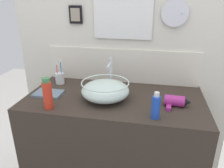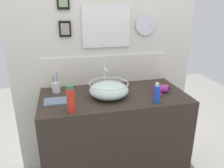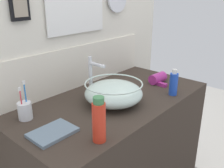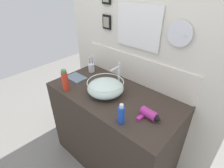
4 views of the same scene
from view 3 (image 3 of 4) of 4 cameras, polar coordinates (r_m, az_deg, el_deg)
vanity_counter at (r=1.77m, az=0.37°, el=-17.04°), size 1.28×0.65×0.92m
back_panel at (r=1.68m, az=-8.81°, el=9.58°), size 1.81×0.09×2.44m
glass_bowl_sink at (r=1.44m, az=0.37°, el=-2.03°), size 0.34×0.34×0.13m
faucet at (r=1.52m, az=-4.55°, el=2.36°), size 0.02×0.13×0.25m
hair_drier at (r=1.81m, az=10.75°, el=1.36°), size 0.18×0.13×0.07m
toothbrush_cup at (r=1.35m, az=-19.28°, el=-5.72°), size 0.07×0.07×0.20m
shampoo_bottle at (r=1.60m, az=13.89°, el=0.11°), size 0.05×0.05×0.17m
spray_bottle at (r=1.08m, az=-3.00°, el=-8.32°), size 0.06×0.06×0.21m
hand_towel at (r=1.20m, az=-13.38°, el=-10.73°), size 0.20×0.15×0.02m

